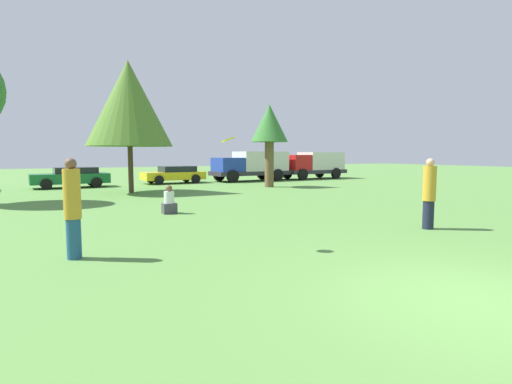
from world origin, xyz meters
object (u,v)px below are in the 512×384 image
object	(u,v)px
person_catcher	(429,193)
tree_2	(269,126)
delivery_truck_blue	(252,165)
parked_car_yellow	(174,174)
bystander_sitting	(169,202)
parked_car_green	(71,177)
delivery_truck_red	(314,164)
person_thrower	(73,208)
frisbee	(228,140)
tree_1	(129,104)

from	to	relation	value
person_catcher	tree_2	distance (m)	14.54
delivery_truck_blue	tree_2	bearing A→B (deg)	69.21
person_catcher	parked_car_yellow	world-z (taller)	person_catcher
bystander_sitting	parked_car_green	world-z (taller)	parked_car_green
delivery_truck_blue	delivery_truck_red	distance (m)	5.62
person_thrower	parked_car_yellow	size ratio (longest dim) A/B	0.45
frisbee	tree_2	bearing A→B (deg)	56.92
person_catcher	parked_car_green	world-z (taller)	person_catcher
parked_car_green	parked_car_yellow	distance (m)	6.48
tree_1	person_thrower	bearing A→B (deg)	-105.48
bystander_sitting	tree_2	distance (m)	12.04
person_thrower	delivery_truck_red	distance (m)	26.50
parked_car_green	bystander_sitting	bearing A→B (deg)	96.05
parked_car_yellow	delivery_truck_red	xyz separation A→B (m)	(11.53, -0.29, 0.59)
person_thrower	bystander_sitting	xyz separation A→B (m)	(3.27, 4.93, -0.59)
person_catcher	tree_1	world-z (taller)	tree_1
person_thrower	tree_2	size ratio (longest dim) A/B	0.39
person_thrower	person_catcher	bearing A→B (deg)	0.00
frisbee	bystander_sitting	size ratio (longest dim) A/B	0.30
person_thrower	bystander_sitting	distance (m)	5.94
person_catcher	tree_1	size ratio (longest dim) A/B	0.28
bystander_sitting	parked_car_yellow	xyz separation A→B (m)	(4.31, 13.72, 0.24)
tree_1	delivery_truck_red	xyz separation A→B (m)	(15.50, 5.32, -3.33)
person_catcher	tree_1	distance (m)	15.39
person_catcher	bystander_sitting	distance (m)	8.03
person_thrower	delivery_truck_red	xyz separation A→B (m)	(19.11, 18.36, 0.23)
person_catcher	frisbee	size ratio (longest dim) A/B	6.57
frisbee	delivery_truck_red	size ratio (longest dim) A/B	0.05
person_catcher	bystander_sitting	world-z (taller)	person_catcher
person_thrower	parked_car_green	size ratio (longest dim) A/B	0.44
parked_car_green	delivery_truck_blue	world-z (taller)	delivery_truck_blue
parked_car_green	delivery_truck_blue	distance (m)	12.38
parked_car_green	delivery_truck_red	distance (m)	18.00
parked_car_yellow	delivery_truck_blue	bearing A→B (deg)	174.30
tree_1	parked_car_green	xyz separation A→B (m)	(-2.48, 5.02, -3.90)
tree_2	delivery_truck_red	distance (m)	9.53
person_thrower	frisbee	bearing A→B (deg)	-6.12
person_catcher	delivery_truck_blue	size ratio (longest dim) A/B	0.31
person_thrower	parked_car_yellow	world-z (taller)	person_thrower
parked_car_green	delivery_truck_blue	bearing A→B (deg)	178.35
tree_1	delivery_truck_blue	world-z (taller)	tree_1
person_thrower	parked_car_yellow	xyz separation A→B (m)	(7.58, 18.65, -0.36)
parked_car_green	delivery_truck_blue	xyz separation A→B (m)	(12.36, 0.34, 0.57)
frisbee	delivery_truck_blue	size ratio (longest dim) A/B	0.05
tree_2	bystander_sitting	bearing A→B (deg)	-136.92
frisbee	tree_1	distance (m)	13.93
delivery_truck_red	tree_1	bearing A→B (deg)	15.73
tree_2	delivery_truck_blue	xyz separation A→B (m)	(1.76, 5.55, -2.46)
bystander_sitting	delivery_truck_blue	distance (m)	16.92
bystander_sitting	tree_2	world-z (taller)	tree_2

